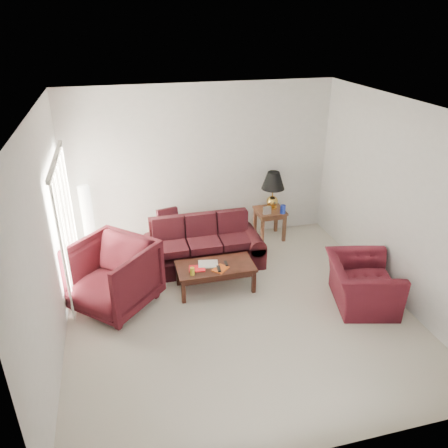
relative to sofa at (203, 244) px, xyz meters
name	(u,v)px	position (x,y,z in m)	size (l,w,h in m)	color
floor	(238,310)	(0.23, -1.41, -0.43)	(5.00, 5.00, 0.00)	beige
blinds	(66,227)	(-2.19, -0.11, 0.65)	(0.10, 2.00, 2.16)	silver
sofa	(203,244)	(0.00, 0.00, 0.00)	(2.08, 0.90, 0.85)	black
throw_pillow	(168,219)	(-0.51, 0.69, 0.24)	(0.38, 0.11, 0.38)	black
end_table	(269,224)	(1.50, 0.74, -0.12)	(0.55, 0.55, 0.60)	#5B2D1F
table_lamp	(273,190)	(1.56, 0.81, 0.55)	(0.45, 0.45, 0.75)	gold
clock	(267,210)	(1.37, 0.57, 0.25)	(0.15, 0.05, 0.15)	silver
blue_canister	(283,209)	(1.68, 0.53, 0.26)	(0.10, 0.10, 0.16)	#1B33B3
picture_frame	(262,203)	(1.39, 0.92, 0.25)	(0.12, 0.02, 0.14)	silver
floor_lamp	(88,223)	(-1.92, 0.79, 0.28)	(0.23, 0.23, 1.41)	white
armchair_left	(112,276)	(-1.57, -0.82, 0.10)	(1.12, 1.15, 1.05)	#3E0E15
armchair_right	(362,283)	(2.11, -1.71, -0.07)	(1.11, 0.97, 0.72)	#451018
coffee_table	(215,277)	(0.04, -0.77, -0.21)	(1.24, 0.62, 0.43)	black
magazine_red	(197,269)	(-0.27, -0.80, 0.02)	(0.25, 0.19, 0.01)	red
magazine_white	(208,264)	(-0.07, -0.71, 0.02)	(0.31, 0.23, 0.02)	white
magazine_orange	(220,269)	(0.09, -0.90, 0.01)	(0.25, 0.19, 0.01)	#C95117
remote_a	(219,269)	(0.06, -0.92, 0.04)	(0.05, 0.18, 0.02)	black
remote_b	(226,263)	(0.21, -0.79, 0.03)	(0.04, 0.15, 0.02)	black
yellow_glass	(192,271)	(-0.37, -0.94, 0.07)	(0.07, 0.07, 0.12)	yellow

